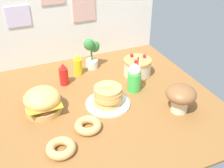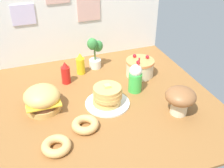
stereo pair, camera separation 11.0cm
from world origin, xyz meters
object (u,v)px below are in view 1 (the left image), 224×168
(ketchup_bottle, at_px, (64,75))
(donut_chocolate, at_px, (88,125))
(burger, at_px, (43,101))
(potted_plant, at_px, (91,52))
(cream_soda_cup, at_px, (134,78))
(layer_cake, at_px, (137,67))
(donut_pink_glaze, at_px, (61,148))
(mustard_bottle, at_px, (78,65))
(mushroom_stool, at_px, (181,96))
(pancake_stack, at_px, (108,97))

(ketchup_bottle, bearing_deg, donut_chocolate, -89.81)
(burger, height_order, ketchup_bottle, ketchup_bottle)
(burger, xyz_separation_m, potted_plant, (0.61, 0.54, 0.08))
(burger, distance_m, potted_plant, 0.82)
(cream_soda_cup, distance_m, donut_chocolate, 0.66)
(layer_cake, distance_m, cream_soda_cup, 0.29)
(ketchup_bottle, height_order, donut_pink_glaze, ketchup_bottle)
(mustard_bottle, bearing_deg, mushroom_stool, -56.84)
(donut_pink_glaze, height_order, mushroom_stool, mushroom_stool)
(cream_soda_cup, distance_m, mushroom_stool, 0.46)
(burger, relative_size, mushroom_stool, 1.21)
(layer_cake, bearing_deg, ketchup_bottle, 171.71)
(layer_cake, distance_m, donut_chocolate, 0.92)
(layer_cake, distance_m, ketchup_bottle, 0.72)
(layer_cake, xyz_separation_m, mushroom_stool, (0.04, -0.66, 0.06))
(burger, relative_size, cream_soda_cup, 0.88)
(donut_chocolate, xyz_separation_m, potted_plant, (0.34, 0.89, 0.15))
(mushroom_stool, bearing_deg, burger, 157.53)
(ketchup_bottle, distance_m, donut_chocolate, 0.69)
(pancake_stack, xyz_separation_m, layer_cake, (0.46, 0.35, 0.01))
(cream_soda_cup, bearing_deg, donut_chocolate, -148.51)
(ketchup_bottle, bearing_deg, cream_soda_cup, -31.73)
(donut_pink_glaze, bearing_deg, layer_cake, 37.34)
(pancake_stack, xyz_separation_m, mustard_bottle, (-0.08, 0.59, 0.03))
(layer_cake, bearing_deg, donut_chocolate, -140.77)
(donut_pink_glaze, bearing_deg, donut_chocolate, 31.23)
(mustard_bottle, distance_m, donut_pink_glaze, 1.05)
(pancake_stack, xyz_separation_m, donut_chocolate, (-0.25, -0.23, -0.04))
(burger, relative_size, donut_pink_glaze, 1.43)
(layer_cake, relative_size, donut_chocolate, 1.34)
(donut_pink_glaze, relative_size, mushroom_stool, 0.85)
(layer_cake, relative_size, mustard_bottle, 1.25)
(cream_soda_cup, relative_size, donut_pink_glaze, 1.61)
(donut_chocolate, bearing_deg, layer_cake, 39.23)
(ketchup_bottle, xyz_separation_m, potted_plant, (0.35, 0.20, 0.08))
(layer_cake, bearing_deg, donut_pink_glaze, -142.66)
(pancake_stack, height_order, mustard_bottle, mustard_bottle)
(burger, distance_m, layer_cake, 1.00)
(cream_soda_cup, bearing_deg, donut_pink_glaze, -148.59)
(pancake_stack, relative_size, mustard_bottle, 1.70)
(burger, distance_m, donut_chocolate, 0.44)
(layer_cake, xyz_separation_m, cream_soda_cup, (-0.16, -0.24, 0.05))
(donut_pink_glaze, relative_size, potted_plant, 0.61)
(burger, height_order, pancake_stack, burger)
(pancake_stack, bearing_deg, ketchup_bottle, 119.21)
(donut_chocolate, bearing_deg, mushroom_stool, -5.90)
(mushroom_stool, bearing_deg, ketchup_bottle, 134.79)
(cream_soda_cup, xyz_separation_m, potted_plant, (-0.21, 0.55, 0.05))
(cream_soda_cup, height_order, potted_plant, potted_plant)
(burger, height_order, donut_pink_glaze, burger)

